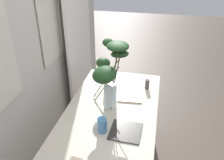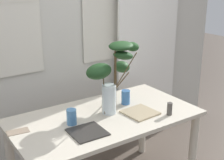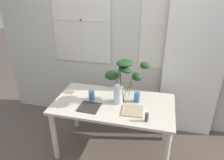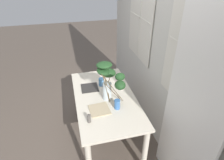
{
  "view_description": "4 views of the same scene",
  "coord_description": "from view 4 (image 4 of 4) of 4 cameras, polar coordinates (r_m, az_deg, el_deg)",
  "views": [
    {
      "loc": [
        -1.67,
        -0.36,
        2.0
      ],
      "look_at": [
        0.04,
        0.0,
        1.03
      ],
      "focal_mm": 37.55,
      "sensor_mm": 36.0,
      "label": 1
    },
    {
      "loc": [
        -1.24,
        -1.93,
        1.82
      ],
      "look_at": [
        0.05,
        -0.03,
        1.04
      ],
      "focal_mm": 50.13,
      "sensor_mm": 36.0,
      "label": 2
    },
    {
      "loc": [
        0.52,
        -2.2,
        2.16
      ],
      "look_at": [
        -0.01,
        -0.02,
        1.07
      ],
      "focal_mm": 33.72,
      "sensor_mm": 36.0,
      "label": 3
    },
    {
      "loc": [
        2.08,
        -0.42,
        2.31
      ],
      "look_at": [
        0.08,
        0.08,
        1.05
      ],
      "focal_mm": 30.45,
      "sensor_mm": 36.0,
      "label": 4
    }
  ],
  "objects": [
    {
      "name": "plate_square_right",
      "position": [
        2.42,
        -3.78,
        -8.86
      ],
      "size": [
        0.26,
        0.26,
        0.01
      ],
      "primitive_type": "cube",
      "rotation": [
        0.0,
        0.0,
        0.07
      ],
      "color": "tan",
      "rests_on": "dining_table"
    },
    {
      "name": "pillar_candle",
      "position": [
        2.24,
        -6.93,
        -11.43
      ],
      "size": [
        0.04,
        0.04,
        0.12
      ],
      "color": "#514C47",
      "rests_on": "dining_table"
    },
    {
      "name": "dining_table",
      "position": [
        2.71,
        -2.12,
        -6.89
      ],
      "size": [
        1.5,
        0.81,
        0.74
      ],
      "color": "beige",
      "rests_on": "ground"
    },
    {
      "name": "ground",
      "position": [
        3.14,
        -1.89,
        -15.96
      ],
      "size": [
        14.0,
        14.0,
        0.0
      ],
      "primitive_type": "plane",
      "color": "brown"
    },
    {
      "name": "drinking_glass_blue_left",
      "position": [
        2.84,
        -3.25,
        -0.56
      ],
      "size": [
        0.08,
        0.08,
        0.12
      ],
      "primitive_type": "cylinder",
      "color": "#4C84BC",
      "rests_on": "dining_table"
    },
    {
      "name": "vase_with_branches",
      "position": [
        2.38,
        -0.99,
        0.41
      ],
      "size": [
        0.58,
        0.39,
        0.6
      ],
      "color": "silver",
      "rests_on": "dining_table"
    },
    {
      "name": "plate_square_left",
      "position": [
        2.83,
        -6.74,
        -2.32
      ],
      "size": [
        0.25,
        0.25,
        0.01
      ],
      "primitive_type": "cube",
      "rotation": [
        0.0,
        0.0,
        -0.03
      ],
      "color": "#2D2B28",
      "rests_on": "dining_table"
    },
    {
      "name": "napkin_folded",
      "position": [
        3.21,
        -2.65,
        2.31
      ],
      "size": [
        0.17,
        0.11,
        0.0
      ],
      "primitive_type": "cube",
      "rotation": [
        0.0,
        0.0,
        -0.12
      ],
      "color": "gray",
      "rests_on": "dining_table"
    },
    {
      "name": "curtain_sheer_side",
      "position": [
        1.87,
        23.26,
        -6.94
      ],
      "size": [
        0.8,
        0.03,
        2.45
      ],
      "primitive_type": "cube",
      "color": "white",
      "rests_on": "ground"
    },
    {
      "name": "drinking_glass_blue_right",
      "position": [
        2.4,
        1.56,
        -7.3
      ],
      "size": [
        0.08,
        0.08,
        0.12
      ],
      "primitive_type": "cylinder",
      "color": "#386BAD",
      "rests_on": "dining_table"
    },
    {
      "name": "back_wall_with_windows",
      "position": [
        2.55,
        15.26,
        11.04
      ],
      "size": [
        4.01,
        0.14,
        2.93
      ],
      "color": "beige",
      "rests_on": "ground"
    }
  ]
}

